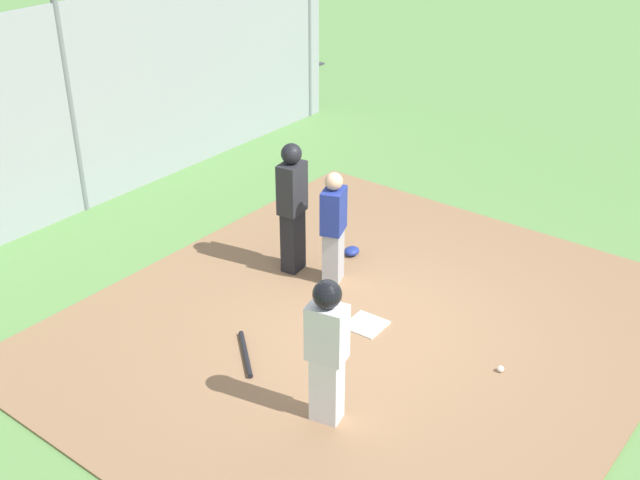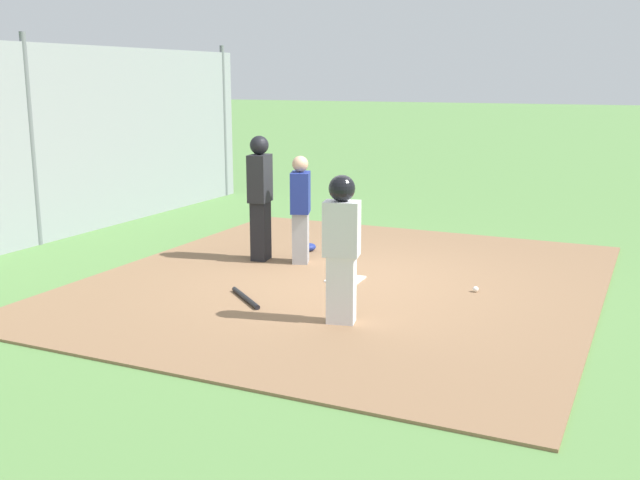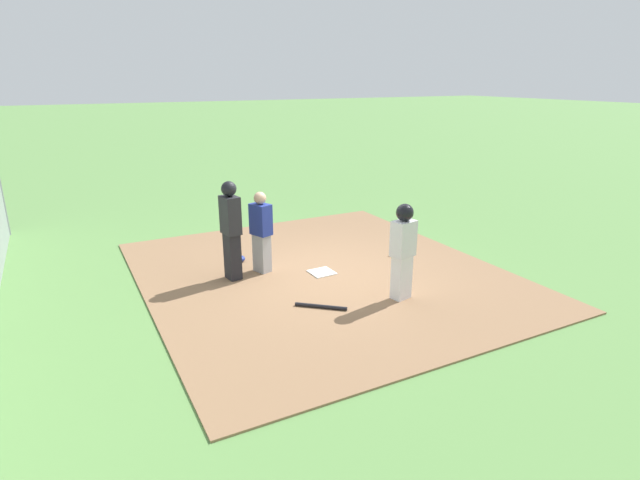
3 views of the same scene
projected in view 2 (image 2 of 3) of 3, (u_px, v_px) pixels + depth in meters
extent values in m
plane|color=#5B8947|center=(345.00, 282.00, 9.89)|extent=(140.00, 140.00, 0.00)
cube|color=#896647|center=(345.00, 281.00, 9.89)|extent=(7.20, 6.40, 0.03)
cube|color=white|center=(345.00, 279.00, 9.88)|extent=(0.46, 0.46, 0.02)
cube|color=#9E9EA3|center=(301.00, 238.00, 10.74)|extent=(0.36, 0.31, 0.74)
cube|color=navy|center=(300.00, 192.00, 10.60)|extent=(0.45, 0.38, 0.58)
sphere|color=tan|center=(300.00, 164.00, 10.51)|extent=(0.23, 0.23, 0.23)
cube|color=black|center=(261.00, 231.00, 10.90)|extent=(0.33, 0.26, 0.86)
cube|color=#232328|center=(260.00, 178.00, 10.73)|extent=(0.41, 0.31, 0.68)
sphere|color=black|center=(259.00, 145.00, 10.63)|extent=(0.27, 0.27, 0.27)
cube|color=silver|center=(341.00, 289.00, 8.10)|extent=(0.28, 0.34, 0.75)
cube|color=silver|center=(342.00, 229.00, 7.96)|extent=(0.34, 0.43, 0.60)
sphere|color=tan|center=(342.00, 190.00, 7.87)|extent=(0.24, 0.24, 0.24)
sphere|color=black|center=(342.00, 188.00, 7.86)|extent=(0.29, 0.29, 0.29)
cylinder|color=black|center=(246.00, 298.00, 8.98)|extent=(0.60, 0.69, 0.06)
ellipsoid|color=navy|center=(309.00, 247.00, 11.52)|extent=(0.24, 0.20, 0.12)
sphere|color=white|center=(476.00, 289.00, 9.32)|extent=(0.07, 0.07, 0.07)
cube|color=#93999E|center=(32.00, 146.00, 11.77)|extent=(12.00, 0.05, 3.20)
cylinder|color=slate|center=(224.00, 122.00, 16.81)|extent=(0.10, 0.10, 3.35)
cylinder|color=slate|center=(31.00, 141.00, 11.75)|extent=(0.10, 0.10, 3.35)
cube|color=silver|center=(89.00, 165.00, 19.15)|extent=(4.27, 1.89, 0.64)
cube|color=silver|center=(91.00, 142.00, 19.15)|extent=(2.38, 1.67, 0.56)
cylinder|color=black|center=(74.00, 178.00, 17.61)|extent=(0.61, 0.21, 0.60)
cylinder|color=black|center=(23.00, 173.00, 18.37)|extent=(0.61, 0.21, 0.60)
cylinder|color=black|center=(150.00, 166.00, 19.97)|extent=(0.61, 0.21, 0.60)
cylinder|color=black|center=(102.00, 162.00, 20.74)|extent=(0.61, 0.21, 0.60)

